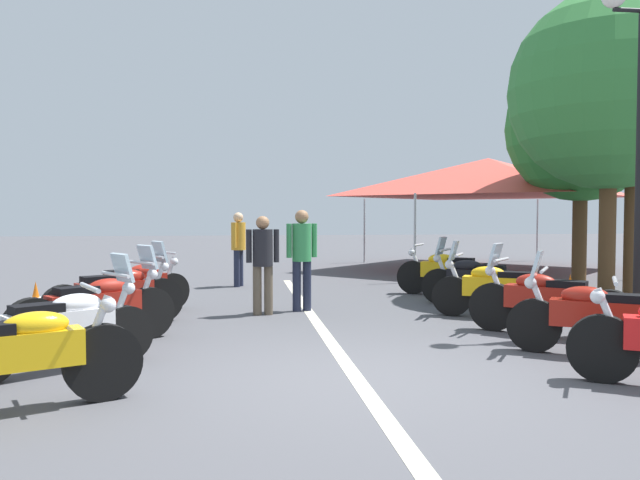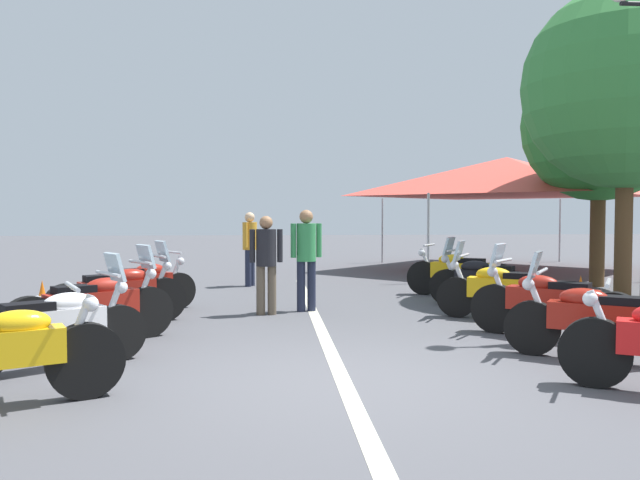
{
  "view_description": "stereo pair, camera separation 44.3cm",
  "coord_description": "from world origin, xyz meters",
  "px_view_note": "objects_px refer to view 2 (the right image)",
  "views": [
    {
      "loc": [
        -6.06,
        1.15,
        1.64
      ],
      "look_at": [
        2.85,
        0.0,
        1.25
      ],
      "focal_mm": 35.48,
      "sensor_mm": 36.0,
      "label": 1
    },
    {
      "loc": [
        -6.06,
        0.71,
        1.64
      ],
      "look_at": [
        2.85,
        0.0,
        1.25
      ],
      "focal_mm": 35.48,
      "sensor_mm": 36.0,
      "label": 2
    }
  ],
  "objects_px": {
    "traffic_cone_2": "(580,295)",
    "traffic_cone_1": "(42,301)",
    "motorcycle_right_row_1": "(598,320)",
    "bystander_0": "(306,252)",
    "motorcycle_left_row_3": "(120,293)",
    "motorcycle_right_row_5": "(459,273)",
    "motorcycle_right_row_3": "(503,290)",
    "motorcycle_right_row_4": "(484,281)",
    "motorcycle_left_row_2": "(95,306)",
    "roadside_tree_1": "(627,87)",
    "event_tent": "(507,177)",
    "roadside_tree_2": "(599,125)",
    "motorcycle_right_row_2": "(549,302)",
    "motorcycle_left_row_1": "(54,326)",
    "motorcycle_left_row_4": "(141,285)",
    "bystander_1": "(266,257)",
    "bystander_2": "(250,243)"
  },
  "relations": [
    {
      "from": "motorcycle_left_row_2",
      "to": "roadside_tree_2",
      "type": "xyz_separation_m",
      "value": [
        5.46,
        -9.41,
        3.08
      ]
    },
    {
      "from": "motorcycle_left_row_3",
      "to": "motorcycle_right_row_5",
      "type": "xyz_separation_m",
      "value": [
        2.65,
        -5.85,
        -0.0
      ]
    },
    {
      "from": "bystander_2",
      "to": "traffic_cone_2",
      "type": "bearing_deg",
      "value": 166.1
    },
    {
      "from": "bystander_1",
      "to": "bystander_2",
      "type": "xyz_separation_m",
      "value": [
        3.99,
        0.39,
        0.04
      ]
    },
    {
      "from": "traffic_cone_1",
      "to": "roadside_tree_2",
      "type": "bearing_deg",
      "value": -71.43
    },
    {
      "from": "motorcycle_left_row_4",
      "to": "bystander_0",
      "type": "xyz_separation_m",
      "value": [
        -0.09,
        -2.71,
        0.54
      ]
    },
    {
      "from": "motorcycle_right_row_3",
      "to": "motorcycle_right_row_4",
      "type": "bearing_deg",
      "value": -67.18
    },
    {
      "from": "motorcycle_left_row_3",
      "to": "motorcycle_right_row_3",
      "type": "height_order",
      "value": "motorcycle_left_row_3"
    },
    {
      "from": "motorcycle_right_row_1",
      "to": "bystander_0",
      "type": "height_order",
      "value": "bystander_0"
    },
    {
      "from": "motorcycle_left_row_3",
      "to": "traffic_cone_2",
      "type": "xyz_separation_m",
      "value": [
        0.59,
        -7.24,
        -0.18
      ]
    },
    {
      "from": "motorcycle_right_row_1",
      "to": "bystander_1",
      "type": "relative_size",
      "value": 1.15
    },
    {
      "from": "roadside_tree_1",
      "to": "motorcycle_left_row_2",
      "type": "bearing_deg",
      "value": 112.05
    },
    {
      "from": "bystander_1",
      "to": "bystander_0",
      "type": "bearing_deg",
      "value": -68.12
    },
    {
      "from": "motorcycle_right_row_3",
      "to": "motorcycle_right_row_2",
      "type": "bearing_deg",
      "value": 122.67
    },
    {
      "from": "bystander_2",
      "to": "motorcycle_right_row_3",
      "type": "bearing_deg",
      "value": 152.97
    },
    {
      "from": "motorcycle_right_row_1",
      "to": "bystander_2",
      "type": "bearing_deg",
      "value": -29.14
    },
    {
      "from": "motorcycle_left_row_2",
      "to": "bystander_2",
      "type": "distance_m",
      "value": 6.38
    },
    {
      "from": "motorcycle_left_row_1",
      "to": "motorcycle_left_row_2",
      "type": "bearing_deg",
      "value": 51.56
    },
    {
      "from": "traffic_cone_2",
      "to": "traffic_cone_1",
      "type": "bearing_deg",
      "value": 90.38
    },
    {
      "from": "motorcycle_left_row_1",
      "to": "traffic_cone_2",
      "type": "distance_m",
      "value": 7.98
    },
    {
      "from": "roadside_tree_1",
      "to": "motorcycle_left_row_1",
      "type": "bearing_deg",
      "value": 118.6
    },
    {
      "from": "roadside_tree_2",
      "to": "motorcycle_left_row_3",
      "type": "bearing_deg",
      "value": 113.68
    },
    {
      "from": "traffic_cone_1",
      "to": "traffic_cone_2",
      "type": "relative_size",
      "value": 1.0
    },
    {
      "from": "motorcycle_right_row_2",
      "to": "bystander_2",
      "type": "bearing_deg",
      "value": -17.66
    },
    {
      "from": "motorcycle_right_row_3",
      "to": "bystander_2",
      "type": "xyz_separation_m",
      "value": [
        4.81,
        3.98,
        0.5
      ]
    },
    {
      "from": "motorcycle_left_row_4",
      "to": "motorcycle_right_row_2",
      "type": "height_order",
      "value": "motorcycle_right_row_2"
    },
    {
      "from": "traffic_cone_2",
      "to": "motorcycle_right_row_1",
      "type": "bearing_deg",
      "value": 155.83
    },
    {
      "from": "bystander_1",
      "to": "roadside_tree_2",
      "type": "bearing_deg",
      "value": -68.78
    },
    {
      "from": "motorcycle_right_row_3",
      "to": "traffic_cone_1",
      "type": "relative_size",
      "value": 3.08
    },
    {
      "from": "motorcycle_left_row_2",
      "to": "roadside_tree_1",
      "type": "distance_m",
      "value": 10.27
    },
    {
      "from": "traffic_cone_1",
      "to": "traffic_cone_2",
      "type": "height_order",
      "value": "same"
    },
    {
      "from": "traffic_cone_2",
      "to": "motorcycle_left_row_2",
      "type": "bearing_deg",
      "value": 104.9
    },
    {
      "from": "motorcycle_right_row_4",
      "to": "event_tent",
      "type": "relative_size",
      "value": 0.26
    },
    {
      "from": "traffic_cone_2",
      "to": "roadside_tree_2",
      "type": "xyz_separation_m",
      "value": [
        3.54,
        -2.17,
        3.26
      ]
    },
    {
      "from": "motorcycle_left_row_2",
      "to": "bystander_0",
      "type": "relative_size",
      "value": 1.07
    },
    {
      "from": "motorcycle_left_row_3",
      "to": "motorcycle_left_row_4",
      "type": "bearing_deg",
      "value": 56.29
    },
    {
      "from": "traffic_cone_1",
      "to": "traffic_cone_2",
      "type": "xyz_separation_m",
      "value": [
        0.06,
        -8.52,
        0.0
      ]
    },
    {
      "from": "event_tent",
      "to": "motorcycle_right_row_3",
      "type": "bearing_deg",
      "value": 158.84
    },
    {
      "from": "motorcycle_left_row_2",
      "to": "traffic_cone_1",
      "type": "bearing_deg",
      "value": 87.86
    },
    {
      "from": "motorcycle_right_row_5",
      "to": "roadside_tree_1",
      "type": "relative_size",
      "value": 0.32
    },
    {
      "from": "motorcycle_left_row_1",
      "to": "bystander_0",
      "type": "xyz_separation_m",
      "value": [
        3.73,
        -2.83,
        0.53
      ]
    },
    {
      "from": "motorcycle_right_row_1",
      "to": "bystander_0",
      "type": "bearing_deg",
      "value": -19.21
    },
    {
      "from": "event_tent",
      "to": "motorcycle_right_row_4",
      "type": "bearing_deg",
      "value": 156.35
    },
    {
      "from": "motorcycle_right_row_4",
      "to": "roadside_tree_2",
      "type": "bearing_deg",
      "value": -106.2
    },
    {
      "from": "event_tent",
      "to": "roadside_tree_2",
      "type": "bearing_deg",
      "value": -171.57
    },
    {
      "from": "traffic_cone_2",
      "to": "bystander_2",
      "type": "height_order",
      "value": "bystander_2"
    },
    {
      "from": "motorcycle_left_row_1",
      "to": "motorcycle_right_row_5",
      "type": "xyz_separation_m",
      "value": [
        5.27,
        -5.9,
        0.01
      ]
    },
    {
      "from": "traffic_cone_2",
      "to": "bystander_2",
      "type": "distance_m",
      "value": 6.96
    },
    {
      "from": "bystander_1",
      "to": "bystander_2",
      "type": "relative_size",
      "value": 0.96
    },
    {
      "from": "motorcycle_left_row_2",
      "to": "motorcycle_left_row_3",
      "type": "bearing_deg",
      "value": 53.65
    }
  ]
}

